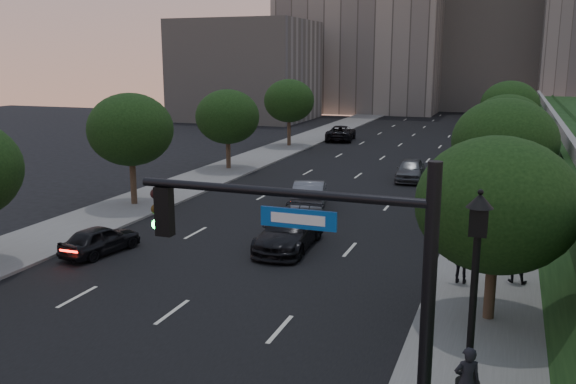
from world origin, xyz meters
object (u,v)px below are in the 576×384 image
at_px(traffic_signal_mast, 363,344).
at_px(sedan_far_left, 341,133).
at_px(street_lamp, 473,309).
at_px(sedan_near_left, 100,240).
at_px(sedan_near_right, 289,231).
at_px(pedestrian_c, 462,260).
at_px(sedan_far_right, 410,170).
at_px(pedestrian_a, 467,381).
at_px(pedestrian_b, 516,259).
at_px(sedan_mid_left, 310,194).

bearing_deg(traffic_signal_mast, sedan_far_left, 105.62).
xyz_separation_m(street_lamp, sedan_near_left, (-16.43, 7.17, -1.97)).
bearing_deg(sedan_near_right, pedestrian_c, -19.31).
distance_m(sedan_near_left, sedan_near_right, 8.56).
distance_m(sedan_far_right, pedestrian_a, 30.32).
bearing_deg(pedestrian_c, pedestrian_b, -153.27).
bearing_deg(traffic_signal_mast, pedestrian_c, 86.62).
xyz_separation_m(sedan_far_left, sedan_far_right, (10.61, -19.86, -0.02)).
xyz_separation_m(street_lamp, sedan_mid_left, (-10.33, 18.82, -1.81)).
relative_size(sedan_far_left, pedestrian_c, 3.23).
xyz_separation_m(sedan_near_left, pedestrian_c, (15.60, 1.38, 0.40)).
distance_m(street_lamp, sedan_near_right, 14.12).
distance_m(sedan_far_left, pedestrian_c, 43.37).
height_order(sedan_far_right, pedestrian_b, pedestrian_b).
distance_m(street_lamp, sedan_far_left, 51.73).
xyz_separation_m(street_lamp, pedestrian_c, (-0.83, 8.55, -1.58)).
distance_m(sedan_near_left, pedestrian_b, 17.70).
bearing_deg(sedan_far_left, sedan_mid_left, 94.62).
bearing_deg(sedan_far_right, sedan_far_left, 114.94).
bearing_deg(sedan_near_right, sedan_far_right, 79.03).
relative_size(sedan_far_left, pedestrian_b, 3.15).
height_order(sedan_near_left, pedestrian_b, pedestrian_b).
distance_m(sedan_mid_left, pedestrian_b, 14.82).
height_order(sedan_near_left, pedestrian_c, pedestrian_c).
bearing_deg(traffic_signal_mast, pedestrian_a, 68.87).
relative_size(traffic_signal_mast, pedestrian_a, 3.96).
height_order(traffic_signal_mast, sedan_mid_left, traffic_signal_mast).
height_order(sedan_far_left, pedestrian_a, pedestrian_a).
bearing_deg(pedestrian_a, pedestrian_b, -119.52).
height_order(sedan_far_right, pedestrian_a, pedestrian_a).
bearing_deg(traffic_signal_mast, street_lamp, 71.51).
distance_m(sedan_mid_left, sedan_far_right, 11.11).
bearing_deg(sedan_far_left, sedan_far_right, 110.86).
height_order(sedan_near_left, pedestrian_a, pedestrian_a).
relative_size(sedan_mid_left, pedestrian_c, 2.75).
bearing_deg(street_lamp, pedestrian_a, -89.36).
xyz_separation_m(traffic_signal_mast, sedan_mid_left, (-8.71, 23.66, -2.85)).
distance_m(traffic_signal_mast, sedan_far_right, 34.33).
height_order(sedan_far_left, sedan_near_right, sedan_far_left).
bearing_deg(sedan_near_left, pedestrian_a, 165.00).
relative_size(pedestrian_a, pedestrian_c, 0.97).
height_order(traffic_signal_mast, sedan_near_left, traffic_signal_mast).
height_order(street_lamp, sedan_near_left, street_lamp).
distance_m(pedestrian_a, pedestrian_c, 9.23).
bearing_deg(sedan_near_left, sedan_far_left, -79.27).
relative_size(street_lamp, pedestrian_c, 3.09).
xyz_separation_m(sedan_far_left, sedan_near_right, (7.92, -38.00, -0.01)).
bearing_deg(sedan_near_left, street_lamp, 166.82).
bearing_deg(street_lamp, sedan_mid_left, 118.76).
bearing_deg(street_lamp, sedan_far_right, 101.75).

